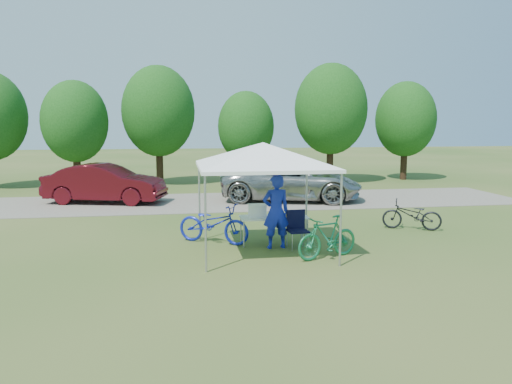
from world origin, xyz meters
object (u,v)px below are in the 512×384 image
(bike_blue, at_px, (214,223))
(bike_dark, at_px, (412,215))
(cooler, at_px, (257,211))
(sedan, at_px, (105,183))
(bike_green, at_px, (328,237))
(cyclist, at_px, (276,212))
(minivan, at_px, (291,181))
(folding_table, at_px, (274,218))
(folding_chair, at_px, (297,226))

(bike_blue, distance_m, bike_dark, 6.06)
(cooler, relative_size, sedan, 0.10)
(cooler, bearing_deg, bike_green, -48.71)
(cyclist, bearing_deg, sedan, -62.20)
(bike_green, xyz_separation_m, bike_dark, (3.44, 2.68, -0.06))
(bike_dark, bearing_deg, minivan, -132.85)
(sedan, bearing_deg, cyclist, -131.78)
(cyclist, xyz_separation_m, bike_dark, (4.47, 1.54, -0.50))
(cooler, height_order, cyclist, cyclist)
(bike_dark, bearing_deg, cooler, -51.77)
(bike_blue, height_order, bike_green, bike_blue)
(bike_blue, relative_size, minivan, 0.36)
(sedan, bearing_deg, minivan, -79.14)
(folding_table, height_order, bike_blue, bike_blue)
(cooler, bearing_deg, bike_dark, 12.17)
(folding_chair, height_order, bike_dark, folding_chair)
(folding_chair, bearing_deg, cooler, 145.83)
(folding_chair, distance_m, cyclist, 0.66)
(bike_green, xyz_separation_m, sedan, (-6.37, 9.25, 0.28))
(minivan, relative_size, sedan, 1.22)
(cyclist, bearing_deg, cooler, -55.86)
(cooler, distance_m, minivan, 7.54)
(folding_table, xyz_separation_m, folding_chair, (0.50, -0.53, -0.12))
(bike_dark, distance_m, minivan, 6.49)
(folding_table, xyz_separation_m, minivan, (2.10, 7.10, 0.12))
(bike_green, height_order, sedan, sedan)
(bike_blue, bearing_deg, sedan, 58.16)
(folding_chair, bearing_deg, bike_blue, 153.59)
(bike_dark, bearing_deg, folding_table, -50.59)
(bike_blue, height_order, bike_dark, bike_blue)
(sedan, bearing_deg, cooler, -132.22)
(folding_chair, relative_size, sedan, 0.21)
(folding_chair, relative_size, bike_blue, 0.48)
(cooler, bearing_deg, minivan, 70.30)
(folding_table, bearing_deg, cooler, -180.00)
(bike_blue, height_order, sedan, sedan)
(folding_table, xyz_separation_m, cooler, (-0.44, -0.00, 0.21))
(cyclist, xyz_separation_m, minivan, (2.14, 7.58, -0.14))
(minivan, height_order, sedan, minivan)
(bike_green, distance_m, minivan, 8.80)
(folding_table, relative_size, bike_blue, 0.88)
(folding_table, distance_m, bike_blue, 1.62)
(bike_green, relative_size, minivan, 0.30)
(folding_table, xyz_separation_m, bike_dark, (4.43, 1.05, -0.24))
(cyclist, relative_size, bike_green, 1.12)
(folding_table, bearing_deg, bike_dark, 13.35)
(folding_table, relative_size, folding_chair, 1.84)
(folding_table, bearing_deg, bike_blue, 169.72)
(folding_chair, distance_m, bike_green, 1.21)
(folding_chair, relative_size, bike_dark, 0.56)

